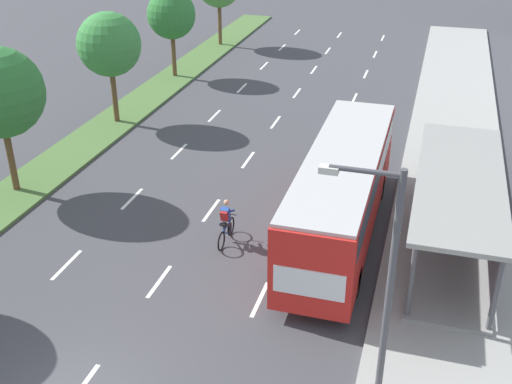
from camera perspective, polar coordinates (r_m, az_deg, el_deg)
name	(u,v)px	position (r m, az deg, el deg)	size (l,w,h in m)	color
median_strip	(128,112)	(36.47, -11.41, 7.08)	(2.60, 52.00, 0.12)	#4C7038
sidewalk_right	(453,146)	(32.64, 17.29, 3.93)	(4.50, 52.00, 0.15)	#9E9E99
lane_divider_left	(198,132)	(33.18, -5.24, 5.35)	(0.14, 47.70, 0.01)	white
lane_divider_center	(263,140)	(32.14, 0.61, 4.72)	(0.14, 47.70, 0.01)	white
lane_divider_right	(331,147)	(31.45, 6.77, 3.99)	(0.14, 47.70, 0.01)	white
bus_shelter	(465,208)	(23.01, 18.22, -1.35)	(2.90, 9.58, 2.86)	gray
bus	(342,186)	(23.09, 7.73, 0.54)	(2.54, 11.29, 3.37)	red
cyclist	(226,224)	(23.08, -2.72, -2.85)	(0.46, 1.82, 1.71)	black
median_tree_third	(109,45)	(33.88, -13.05, 12.76)	(3.26, 3.26, 5.76)	brown
median_tree_fourth	(171,15)	(41.40, -7.61, 15.50)	(3.04, 3.04, 5.43)	brown
streetlight	(383,276)	(15.18, 11.36, -7.36)	(1.91, 0.24, 6.50)	#4C4C51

